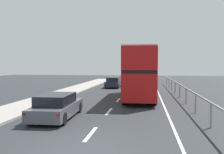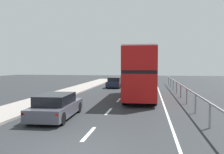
% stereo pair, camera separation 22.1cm
% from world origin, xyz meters
% --- Properties ---
extents(ground_plane, '(75.07, 120.00, 0.10)m').
position_xyz_m(ground_plane, '(0.00, 0.00, -0.05)').
color(ground_plane, '#272A2D').
extents(lane_paint_markings, '(3.72, 46.00, 0.01)m').
position_xyz_m(lane_paint_markings, '(2.29, 8.27, 0.00)').
color(lane_paint_markings, silver).
rests_on(lane_paint_markings, ground).
extents(bridge_side_railing, '(0.10, 42.00, 1.20)m').
position_xyz_m(bridge_side_railing, '(5.29, 9.00, 0.96)').
color(bridge_side_railing, gray).
rests_on(bridge_side_railing, ground).
extents(double_decker_bus_red, '(2.67, 10.35, 4.33)m').
position_xyz_m(double_decker_bus_red, '(1.75, 13.40, 2.32)').
color(double_decker_bus_red, '#B61313').
rests_on(double_decker_bus_red, ground).
extents(hatchback_car_near, '(2.02, 4.66, 1.34)m').
position_xyz_m(hatchback_car_near, '(-2.54, 4.71, 0.65)').
color(hatchback_car_near, '#4A4B56').
rests_on(hatchback_car_near, ground).
extents(sedan_car_ahead, '(1.83, 4.19, 1.36)m').
position_xyz_m(sedan_car_ahead, '(-1.93, 23.07, 0.65)').
color(sedan_car_ahead, '#172238').
rests_on(sedan_car_ahead, ground).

